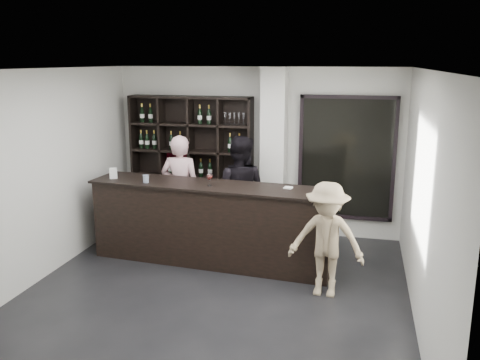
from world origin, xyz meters
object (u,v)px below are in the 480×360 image
(taster_pink, at_px, (181,189))
(customer, at_px, (326,240))
(wine_shelf, at_px, (191,164))
(taster_black, at_px, (239,192))
(tasting_counter, at_px, (211,224))

(taster_pink, relative_size, customer, 1.20)
(wine_shelf, distance_m, taster_black, 1.30)
(wine_shelf, bearing_deg, taster_black, -34.25)
(tasting_counter, distance_m, customer, 1.90)
(wine_shelf, xyz_separation_m, taster_black, (1.05, -0.72, -0.28))
(wine_shelf, bearing_deg, customer, -40.22)
(taster_pink, height_order, customer, taster_pink)
(taster_pink, relative_size, taster_black, 0.99)
(customer, bearing_deg, taster_black, 141.29)
(tasting_counter, height_order, customer, customer)
(tasting_counter, bearing_deg, customer, -17.41)
(tasting_counter, height_order, taster_pink, taster_pink)
(wine_shelf, height_order, taster_pink, wine_shelf)
(tasting_counter, distance_m, taster_black, 0.85)
(taster_black, relative_size, customer, 1.22)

